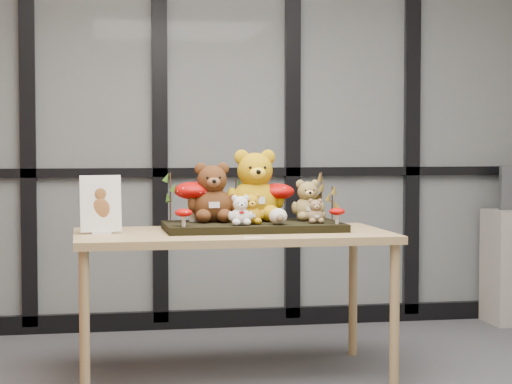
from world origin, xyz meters
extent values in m
plane|color=beige|center=(0.00, 2.50, 1.40)|extent=(5.00, 0.00, 5.00)
cube|color=#2D383F|center=(0.00, 2.47, 1.40)|extent=(4.90, 0.02, 2.70)
cube|color=black|center=(0.00, 2.47, 0.06)|extent=(4.90, 0.06, 0.12)
cube|color=black|center=(0.00, 2.47, 1.05)|extent=(4.90, 0.06, 0.06)
cube|color=black|center=(-1.30, 2.47, 1.40)|extent=(0.10, 0.06, 2.70)
cube|color=black|center=(-0.45, 2.47, 1.40)|extent=(0.10, 0.06, 2.70)
cube|color=black|center=(0.45, 2.47, 1.40)|extent=(0.10, 0.06, 2.70)
cube|color=black|center=(1.30, 2.47, 1.40)|extent=(0.10, 0.06, 2.70)
cube|color=tan|center=(-0.17, 1.14, 0.75)|extent=(1.66, 0.84, 0.04)
cylinder|color=tan|center=(-0.94, 0.77, 0.37)|extent=(0.05, 0.05, 0.73)
cylinder|color=tan|center=(-0.95, 1.50, 0.37)|extent=(0.05, 0.05, 0.73)
cylinder|color=tan|center=(0.61, 0.79, 0.37)|extent=(0.05, 0.05, 0.73)
cylinder|color=tan|center=(0.60, 1.51, 0.37)|extent=(0.05, 0.05, 0.73)
cube|color=black|center=(-0.05, 1.20, 0.80)|extent=(0.96, 0.49, 0.04)
cube|color=silver|center=(-0.86, 1.15, 0.78)|extent=(0.11, 0.07, 0.01)
cube|color=white|center=(-0.86, 1.15, 0.93)|extent=(0.22, 0.06, 0.29)
ellipsoid|color=brown|center=(-0.86, 1.15, 0.91)|extent=(0.09, 0.01, 0.11)
ellipsoid|color=brown|center=(-0.86, 1.15, 0.98)|extent=(0.06, 0.01, 0.06)
cube|color=white|center=(-0.11, 0.81, 0.78)|extent=(0.09, 0.03, 0.00)
camera|label=1|loc=(-0.91, -3.68, 1.24)|focal=65.00mm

